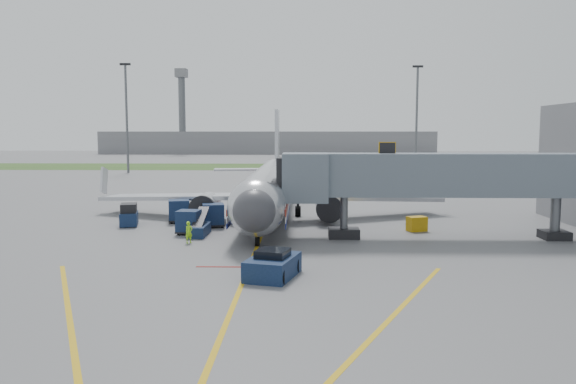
{
  "coord_description": "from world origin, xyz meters",
  "views": [
    {
      "loc": [
        3.05,
        -34.95,
        7.55
      ],
      "look_at": [
        1.94,
        6.15,
        3.2
      ],
      "focal_mm": 35.0,
      "sensor_mm": 36.0,
      "label": 1
    }
  ],
  "objects_px": {
    "baggage_tug": "(129,216)",
    "ramp_worker": "(189,232)",
    "belt_loader": "(199,229)",
    "pushback_tug": "(273,265)",
    "airliner": "(269,187)"
  },
  "relations": [
    {
      "from": "airliner",
      "to": "ramp_worker",
      "type": "distance_m",
      "value": 13.44
    },
    {
      "from": "airliner",
      "to": "belt_loader",
      "type": "relative_size",
      "value": 9.33
    },
    {
      "from": "baggage_tug",
      "to": "airliner",
      "type": "bearing_deg",
      "value": 25.1
    },
    {
      "from": "pushback_tug",
      "to": "ramp_worker",
      "type": "xyz_separation_m",
      "value": [
        -6.25,
        8.97,
        0.13
      ]
    },
    {
      "from": "baggage_tug",
      "to": "belt_loader",
      "type": "xyz_separation_m",
      "value": [
        6.54,
        -4.23,
        -0.34
      ]
    },
    {
      "from": "airliner",
      "to": "pushback_tug",
      "type": "bearing_deg",
      "value": -86.08
    },
    {
      "from": "pushback_tug",
      "to": "belt_loader",
      "type": "relative_size",
      "value": 1.05
    },
    {
      "from": "belt_loader",
      "to": "pushback_tug",
      "type": "bearing_deg",
      "value": -62.92
    },
    {
      "from": "baggage_tug",
      "to": "ramp_worker",
      "type": "bearing_deg",
      "value": -48.34
    },
    {
      "from": "baggage_tug",
      "to": "ramp_worker",
      "type": "xyz_separation_m",
      "value": [
        6.39,
        -7.18,
        -0.05
      ]
    },
    {
      "from": "pushback_tug",
      "to": "belt_loader",
      "type": "distance_m",
      "value": 13.39
    },
    {
      "from": "airliner",
      "to": "belt_loader",
      "type": "bearing_deg",
      "value": -116.07
    },
    {
      "from": "pushback_tug",
      "to": "belt_loader",
      "type": "height_order",
      "value": "belt_loader"
    },
    {
      "from": "pushback_tug",
      "to": "ramp_worker",
      "type": "height_order",
      "value": "ramp_worker"
    },
    {
      "from": "belt_loader",
      "to": "ramp_worker",
      "type": "bearing_deg",
      "value": -92.95
    }
  ]
}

